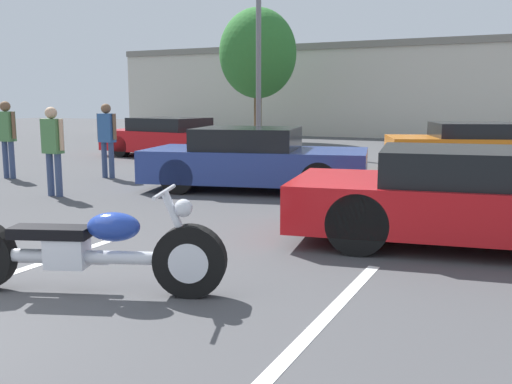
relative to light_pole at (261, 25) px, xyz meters
name	(u,v)px	position (x,y,z in m)	size (l,w,h in m)	color
parking_stripe_middle	(293,352)	(7.15, -14.63, -4.25)	(0.12, 4.56, 0.01)	white
far_building	(428,87)	(4.03, 10.02, -1.92)	(32.00, 4.20, 4.40)	beige
light_pole	(261,25)	(0.00, 0.00, 0.00)	(1.21, 0.28, 7.75)	slate
tree_background	(258,54)	(-1.90, 3.77, -0.62)	(3.21, 3.21, 5.50)	brown
motorcycle	(82,251)	(4.98, -14.31, -3.86)	(2.48, 1.13, 0.96)	black
show_car_hood_open	(487,198)	(8.12, -10.92, -3.67)	(4.81, 2.60, 2.08)	red
parked_car_mid_row	(254,160)	(3.72, -8.18, -3.68)	(4.55, 2.82, 1.20)	navy
parked_car_right_row	(483,148)	(7.52, -3.45, -3.66)	(4.85, 3.28, 1.20)	orange
parked_car_left_row	(174,138)	(-1.25, -3.54, -3.67)	(4.91, 2.43, 1.20)	red
spectator_near_motorcycle	(107,134)	(0.03, -8.08, -3.28)	(0.52, 0.22, 1.65)	#38476B
spectator_by_show_car	(7,133)	(-1.91, -9.10, -3.24)	(0.52, 0.22, 1.71)	#38476B
spectator_midground	(53,144)	(0.80, -10.45, -3.30)	(0.52, 0.21, 1.61)	#38476B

